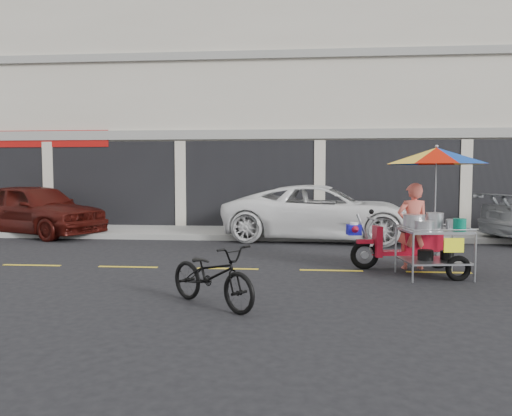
# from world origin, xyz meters

# --- Properties ---
(ground) EXTENTS (90.00, 90.00, 0.00)m
(ground) POSITION_xyz_m (0.00, 0.00, 0.00)
(ground) COLOR black
(sidewalk) EXTENTS (45.00, 3.00, 0.15)m
(sidewalk) POSITION_xyz_m (0.00, 5.50, 0.07)
(sidewalk) COLOR gray
(sidewalk) RESTS_ON ground
(shophouse_block) EXTENTS (36.00, 8.11, 10.40)m
(shophouse_block) POSITION_xyz_m (2.82, 10.59, 4.24)
(shophouse_block) COLOR beige
(shophouse_block) RESTS_ON ground
(centerline) EXTENTS (42.00, 0.10, 0.01)m
(centerline) POSITION_xyz_m (0.00, 0.00, 0.00)
(centerline) COLOR gold
(centerline) RESTS_ON ground
(maroon_sedan) EXTENTS (4.96, 3.49, 1.57)m
(maroon_sedan) POSITION_xyz_m (-8.50, 4.70, 0.78)
(maroon_sedan) COLOR #3D0D0A
(maroon_sedan) RESTS_ON ground
(white_pickup) EXTENTS (5.77, 3.16, 1.53)m
(white_pickup) POSITION_xyz_m (0.03, 4.46, 0.77)
(white_pickup) COLOR white
(white_pickup) RESTS_ON ground
(near_bicycle) EXTENTS (1.68, 1.53, 0.89)m
(near_bicycle) POSITION_xyz_m (-1.81, -2.74, 0.44)
(near_bicycle) COLOR black
(near_bicycle) RESTS_ON ground
(food_vendor_rig) EXTENTS (2.56, 2.05, 2.38)m
(food_vendor_rig) POSITION_xyz_m (1.71, -0.10, 1.49)
(food_vendor_rig) COLOR black
(food_vendor_rig) RESTS_ON ground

